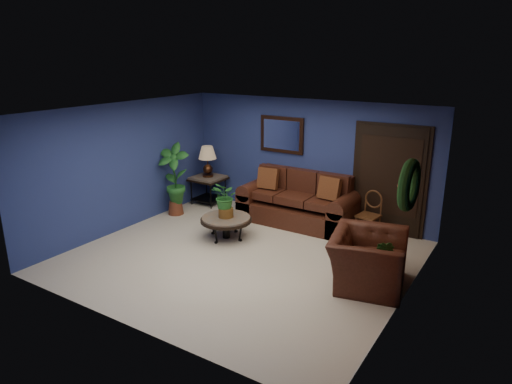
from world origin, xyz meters
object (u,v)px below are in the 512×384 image
Objects in this scene: end_table at (208,183)px; armchair at (368,260)px; table_lamp at (207,158)px; sofa at (299,206)px; coffee_table at (226,220)px; side_chair at (370,211)px.

end_table is 4.81m from armchair.
armchair is at bearing -22.17° from table_lamp.
sofa reaches higher than end_table.
coffee_table is (-0.78, -1.52, 0.01)m from sofa.
armchair reaches higher than coffee_table.
table_lamp is (-2.35, -0.04, 0.74)m from sofa.
armchair is at bearing -63.32° from side_chair.
table_lamp is at bearing 136.83° from coffee_table.
armchair is at bearing -6.70° from coffee_table.
end_table is 0.79× the size of side_chair.
sofa is 3.50× the size of table_lamp.
sofa is 1.94× the size of armchair.
side_chair reaches higher than coffee_table.
side_chair is (3.85, 0.07, 0.01)m from end_table.
armchair is (4.45, -1.81, -0.69)m from table_lamp.
armchair reaches higher than end_table.
side_chair is at bearing 0.97° from sofa.
sofa is 2.67× the size of side_chair.
sofa is 2.36m from end_table.
end_table is 1.04× the size of table_lamp.
coffee_table is at bearing -43.17° from table_lamp.
end_table is at bearing 136.83° from coffee_table.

